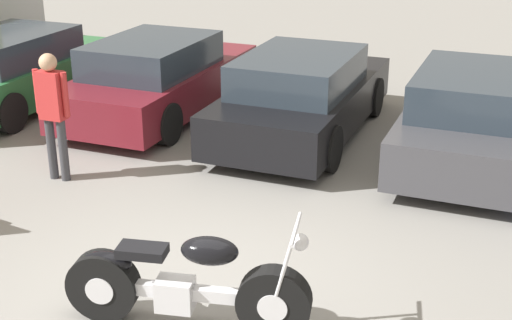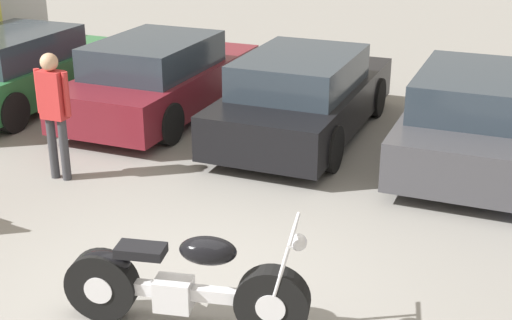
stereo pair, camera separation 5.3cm
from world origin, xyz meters
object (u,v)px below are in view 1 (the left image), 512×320
at_px(parked_car_green, 18,70).
at_px(parked_car_maroon, 159,78).
at_px(parked_car_dark_grey, 474,116).
at_px(parked_car_black, 302,96).
at_px(person_standing, 53,106).
at_px(motorcycle, 184,285).

relative_size(parked_car_green, parked_car_maroon, 1.00).
xyz_separation_m(parked_car_green, parked_car_dark_grey, (7.84, 0.29, 0.00)).
bearing_deg(parked_car_maroon, parked_car_black, -2.34).
distance_m(parked_car_green, parked_car_black, 5.24).
height_order(parked_car_dark_grey, person_standing, person_standing).
bearing_deg(parked_car_green, parked_car_maroon, 9.61).
xyz_separation_m(motorcycle, parked_car_dark_grey, (1.96, 5.30, 0.23)).
bearing_deg(parked_car_black, person_standing, -130.58).
relative_size(motorcycle, parked_car_dark_grey, 0.52).
distance_m(motorcycle, parked_car_dark_grey, 5.65).
relative_size(parked_car_green, parked_car_black, 1.00).
bearing_deg(parked_car_black, motorcycle, -83.08).
height_order(parked_car_green, parked_car_maroon, same).
relative_size(parked_car_maroon, parked_car_dark_grey, 1.00).
bearing_deg(parked_car_dark_grey, parked_car_green, -177.91).
relative_size(motorcycle, parked_car_green, 0.52).
distance_m(parked_car_green, parked_car_dark_grey, 7.84).
bearing_deg(person_standing, parked_car_dark_grey, 29.30).
xyz_separation_m(parked_car_black, parked_car_dark_grey, (2.61, -0.05, 0.00)).
bearing_deg(person_standing, parked_car_black, 49.42).
height_order(motorcycle, parked_car_black, parked_car_black).
bearing_deg(motorcycle, parked_car_maroon, 120.89).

